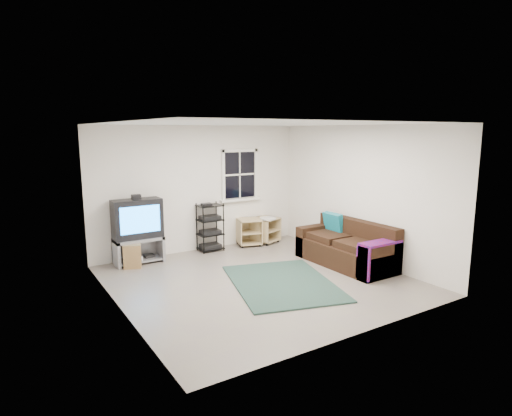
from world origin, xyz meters
TOP-DOWN VIEW (x-y plane):
  - room at (0.95, 2.27)m, footprint 4.60×4.62m
  - tv_unit at (-1.41, 2.05)m, footprint 0.90×0.45m
  - av_rack at (0.13, 2.10)m, footprint 0.50×0.37m
  - side_table_left at (1.05, 2.07)m, footprint 0.61×0.61m
  - side_table_right at (1.46, 2.05)m, footprint 0.65×0.65m
  - sofa at (1.88, -0.14)m, footprint 0.87×1.96m
  - shag_rug at (0.24, -0.34)m, footprint 2.12×2.52m
  - paper_bag at (-1.61, 1.81)m, footprint 0.36×0.29m

SIDE VIEW (x-z plane):
  - shag_rug at x=0.24m, z-range 0.00..0.03m
  - paper_bag at x=-1.61m, z-range 0.00..0.44m
  - side_table_left at x=1.05m, z-range 0.02..0.60m
  - sofa at x=1.88m, z-range -0.13..0.77m
  - side_table_right at x=1.46m, z-range 0.03..0.63m
  - av_rack at x=0.13m, z-range -0.07..0.94m
  - tv_unit at x=-1.41m, z-range 0.06..1.39m
  - room at x=0.95m, z-range -0.82..3.78m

